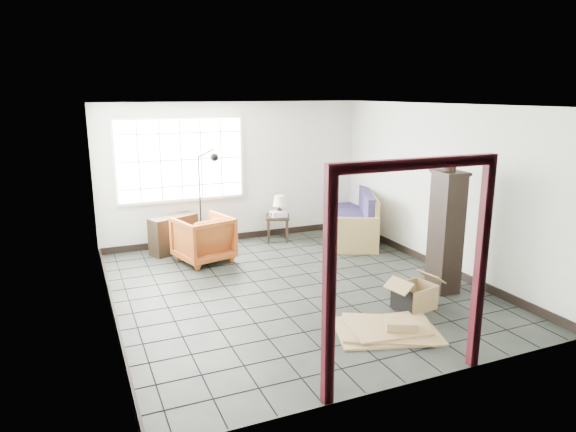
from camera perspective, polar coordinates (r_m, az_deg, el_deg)
name	(u,v)px	position (r m, az deg, el deg)	size (l,w,h in m)	color
ground	(293,288)	(7.52, 0.58, -7.98)	(5.50, 5.50, 0.00)	black
room_shell	(293,173)	(7.10, 0.52, 4.80)	(5.02, 5.52, 2.61)	silver
window_panel	(181,160)	(9.35, -11.84, 6.15)	(2.32, 0.08, 1.52)	silver
doorway_trim	(412,247)	(4.86, 13.59, -3.38)	(1.80, 0.08, 2.20)	#3D0D15
futon_sofa	(354,220)	(10.03, 7.35, -0.48)	(1.65, 2.30, 0.96)	olive
armchair	(203,236)	(8.66, -9.41, -2.26)	(0.83, 0.78, 0.85)	#964215
side_table	(278,220)	(9.75, -1.15, -0.45)	(0.57, 0.57, 0.48)	black
table_lamp	(280,202)	(9.66, -0.95, 1.59)	(0.31, 0.31, 0.39)	black
projector	(278,214)	(9.67, -1.07, 0.25)	(0.30, 0.24, 0.10)	silver
floor_lamp	(208,197)	(9.16, -8.93, 2.14)	(0.48, 0.35, 1.82)	black
console_shelf	(174,234)	(9.26, -12.58, -1.99)	(0.90, 0.64, 0.66)	black
tall_shelf	(446,231)	(7.50, 17.14, -1.62)	(0.41, 0.50, 1.72)	black
pot	(450,167)	(7.30, 17.54, 5.25)	(0.22, 0.22, 0.13)	black
open_box	(414,296)	(7.00, 13.86, -8.68)	(0.84, 0.51, 0.44)	olive
cardboard_pile	(388,328)	(6.32, 11.10, -12.16)	(1.39, 1.18, 0.17)	olive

